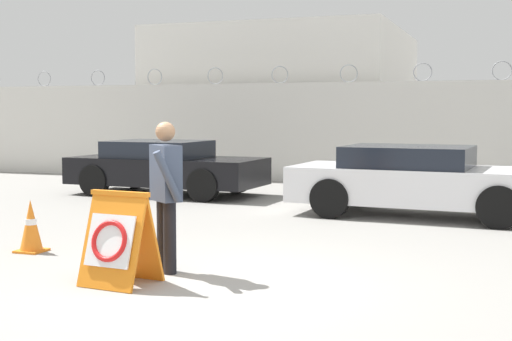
% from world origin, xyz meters
% --- Properties ---
extents(ground_plane, '(90.00, 90.00, 0.00)m').
position_xyz_m(ground_plane, '(0.00, 0.00, 0.00)').
color(ground_plane, gray).
extents(perimeter_wall, '(36.00, 0.30, 3.06)m').
position_xyz_m(perimeter_wall, '(0.00, 11.15, 1.31)').
color(perimeter_wall, silver).
rests_on(perimeter_wall, ground_plane).
extents(building_block, '(7.32, 7.71, 4.42)m').
position_xyz_m(building_block, '(-3.95, 15.90, 2.21)').
color(building_block, silver).
rests_on(building_block, ground_plane).
extents(barricade_sign, '(0.76, 0.72, 1.02)m').
position_xyz_m(barricade_sign, '(-0.91, -0.32, 0.50)').
color(barricade_sign, orange).
rests_on(barricade_sign, ground_plane).
extents(security_guard, '(0.54, 0.63, 1.74)m').
position_xyz_m(security_guard, '(-0.70, 0.39, 0.97)').
color(security_guard, black).
rests_on(security_guard, ground_plane).
extents(traffic_cone_near, '(0.35, 0.35, 0.70)m').
position_xyz_m(traffic_cone_near, '(-2.94, 0.86, 0.35)').
color(traffic_cone_near, orange).
rests_on(traffic_cone_near, ground_plane).
extents(parked_car_front_coupe, '(4.39, 2.07, 1.20)m').
position_xyz_m(parked_car_front_coupe, '(-4.23, 7.32, 0.62)').
color(parked_car_front_coupe, black).
rests_on(parked_car_front_coupe, ground_plane).
extents(parked_car_rear_sedan, '(4.62, 2.18, 1.25)m').
position_xyz_m(parked_car_rear_sedan, '(1.50, 5.88, 0.64)').
color(parked_car_rear_sedan, black).
rests_on(parked_car_rear_sedan, ground_plane).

